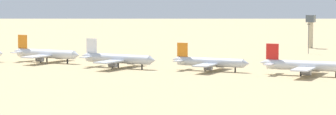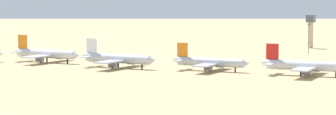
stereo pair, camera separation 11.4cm
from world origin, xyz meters
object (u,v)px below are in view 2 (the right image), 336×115
object	(u,v)px
parked_jet_red_5	(305,66)
light_pole_mid	(309,37)
parked_jet_orange_2	(46,54)
control_tower	(311,28)
parked_jet_orange_4	(210,62)
parked_jet_white_3	(117,59)

from	to	relation	value
parked_jet_red_5	light_pole_mid	xyz separation A→B (m)	(-30.72, 113.02, 5.57)
parked_jet_orange_2	control_tower	distance (m)	182.04
parked_jet_orange_4	light_pole_mid	size ratio (longest dim) A/B	2.17
parked_jet_orange_2	control_tower	bearing A→B (deg)	61.05
control_tower	parked_jet_orange_2	bearing A→B (deg)	-120.94
parked_jet_orange_4	light_pole_mid	distance (m)	114.21
parked_jet_orange_2	light_pole_mid	bearing A→B (deg)	48.92
light_pole_mid	parked_jet_red_5	bearing A→B (deg)	-74.79
control_tower	parked_jet_red_5	bearing A→B (deg)	-75.03
parked_jet_white_3	light_pole_mid	size ratio (longest dim) A/B	2.36
parked_jet_orange_2	parked_jet_orange_4	size ratio (longest dim) A/B	1.10
control_tower	light_pole_mid	bearing A→B (deg)	-75.63
parked_jet_orange_2	parked_jet_orange_4	xyz separation A→B (m)	(91.14, -1.19, -0.39)
parked_jet_white_3	parked_jet_red_5	distance (m)	88.90
control_tower	light_pole_mid	distance (m)	45.42
parked_jet_white_3	parked_jet_orange_4	xyz separation A→B (m)	(44.30, 6.85, -0.36)
light_pole_mid	parked_jet_white_3	bearing A→B (deg)	-115.74
parked_jet_orange_4	parked_jet_white_3	bearing A→B (deg)	-172.58
parked_jet_white_3	parked_jet_orange_4	bearing A→B (deg)	11.08
parked_jet_red_5	parked_jet_orange_2	bearing A→B (deg)	177.01
parked_jet_white_3	light_pole_mid	world-z (taller)	light_pole_mid
parked_jet_orange_2	parked_jet_white_3	distance (m)	47.53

